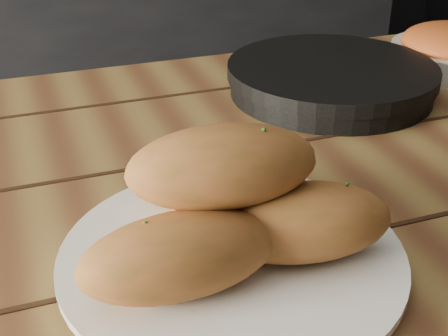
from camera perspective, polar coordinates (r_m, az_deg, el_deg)
The scene contains 4 objects.
table at distance 0.75m, azimuth 8.75°, elevation -7.66°, with size 1.50×0.91×0.75m.
plate at distance 0.55m, azimuth 0.71°, elevation -8.30°, with size 0.30×0.30×0.02m.
bread_rolls at distance 0.52m, azimuth 0.30°, elevation -3.64°, with size 0.27×0.22×0.12m.
skillet at distance 0.93m, azimuth 9.89°, elevation 8.08°, with size 0.44×0.30×0.05m.
Camera 1 is at (0.20, -0.32, 1.09)m, focal length 50.00 mm.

